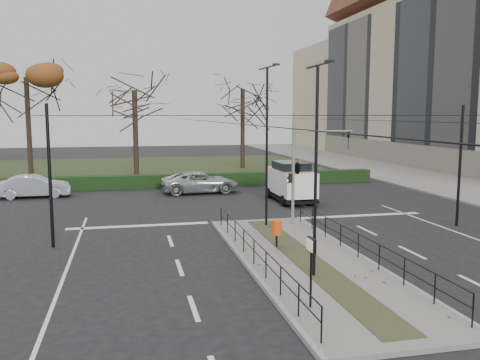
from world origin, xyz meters
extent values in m
plane|color=black|center=(0.00, 0.00, 0.00)|extent=(140.00, 140.00, 0.00)
cube|color=slate|center=(0.00, -2.50, 0.07)|extent=(4.40, 15.00, 0.14)
cube|color=slate|center=(18.00, 22.00, 0.07)|extent=(8.00, 90.00, 0.14)
cube|color=#232F17|center=(-6.00, 32.00, 0.05)|extent=(38.00, 26.00, 0.10)
cube|color=black|center=(-6.00, 18.60, 0.50)|extent=(38.00, 1.00, 1.00)
cube|color=black|center=(21.95, 24.00, 9.90)|extent=(0.10, 50.96, 14.76)
cylinder|color=black|center=(-2.05, -9.20, 0.59)|extent=(0.04, 0.04, 0.90)
cylinder|color=black|center=(-2.05, 4.00, 0.59)|extent=(0.04, 0.04, 0.90)
cylinder|color=black|center=(2.05, -9.20, 0.59)|extent=(0.04, 0.04, 0.90)
cylinder|color=black|center=(2.05, 4.00, 0.59)|extent=(0.04, 0.04, 0.90)
cylinder|color=black|center=(-2.05, -2.60, 1.04)|extent=(0.04, 13.20, 0.04)
cylinder|color=black|center=(2.05, -2.60, 1.04)|extent=(0.04, 13.20, 0.04)
cylinder|color=black|center=(-9.60, 2.00, 3.00)|extent=(0.14, 0.14, 6.00)
cylinder|color=black|center=(9.60, 2.00, 3.00)|extent=(0.14, 0.14, 6.00)
cylinder|color=black|center=(0.00, 1.00, 5.50)|extent=(20.00, 0.02, 0.02)
cylinder|color=black|center=(0.00, 3.00, 5.50)|extent=(20.00, 0.02, 0.02)
cylinder|color=black|center=(-3.50, -2.00, 5.30)|extent=(0.02, 34.00, 0.02)
cylinder|color=black|center=(3.50, -2.00, 5.30)|extent=(0.02, 34.00, 0.02)
cylinder|color=slate|center=(1.50, 3.63, 2.62)|extent=(0.15, 0.15, 4.97)
cylinder|color=slate|center=(3.03, 3.63, 4.72)|extent=(3.06, 0.10, 0.10)
imported|color=black|center=(4.36, 3.63, 4.25)|extent=(0.19, 0.21, 0.86)
imported|color=black|center=(1.71, 3.63, 3.00)|extent=(0.97, 1.93, 0.76)
cube|color=black|center=(1.33, 3.63, 2.43)|extent=(0.21, 0.15, 0.48)
sphere|color=#FF0C0C|center=(1.23, 3.63, 2.57)|extent=(0.11, 0.11, 0.11)
sphere|color=#0CE533|center=(1.23, 3.63, 2.32)|extent=(0.11, 0.11, 0.11)
cylinder|color=black|center=(-0.56, -0.49, 0.41)|extent=(0.09, 0.09, 0.54)
cylinder|color=#E5490D|center=(-0.56, -0.49, 0.95)|extent=(0.43, 0.43, 0.60)
cylinder|color=black|center=(-1.50, -6.98, 1.09)|extent=(0.07, 0.07, 1.90)
cube|color=black|center=(-1.50, -6.98, 1.95)|extent=(0.10, 0.52, 0.40)
cube|color=white|center=(-1.56, -6.98, 1.95)|extent=(0.02, 0.46, 0.33)
cylinder|color=black|center=(-0.39, -4.33, 3.63)|extent=(0.10, 0.10, 6.98)
cube|color=black|center=(0.00, -4.33, 7.25)|extent=(0.31, 0.12, 0.09)
cylinder|color=black|center=(0.12, 3.54, 3.94)|extent=(0.11, 0.11, 7.61)
cube|color=black|center=(0.55, 3.54, 7.89)|extent=(0.33, 0.13, 0.10)
imported|color=#A9ABB0|center=(-12.60, 15.79, 0.76)|extent=(4.71, 1.88, 1.53)
imported|color=#A9ABB0|center=(-1.45, 15.44, 0.76)|extent=(5.60, 2.85, 1.51)
cube|color=white|center=(3.71, 10.67, 1.27)|extent=(1.99, 4.74, 1.53)
cube|color=black|center=(3.71, 10.67, 2.19)|extent=(1.83, 2.61, 0.72)
cube|color=black|center=(3.71, 10.67, 0.30)|extent=(2.03, 4.83, 0.18)
cylinder|color=black|center=(4.71, 9.11, 0.33)|extent=(0.22, 0.66, 0.66)
cylinder|color=black|center=(2.72, 9.11, 0.33)|extent=(0.22, 0.66, 0.66)
cylinder|color=black|center=(4.71, 12.24, 0.33)|extent=(0.22, 0.66, 0.66)
cylinder|color=black|center=(2.72, 12.24, 0.33)|extent=(0.22, 0.66, 0.66)
cylinder|color=black|center=(-14.95, 28.20, 4.43)|extent=(0.44, 0.44, 8.67)
ellipsoid|color=#583114|center=(-14.95, 28.20, 8.77)|extent=(9.59, 9.59, 5.45)
cylinder|color=black|center=(4.99, 30.22, 4.07)|extent=(0.44, 0.44, 7.95)
cylinder|color=black|center=(-5.73, 24.27, 3.83)|extent=(0.44, 0.44, 7.46)
camera|label=1|loc=(-6.44, -20.00, 5.57)|focal=38.00mm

